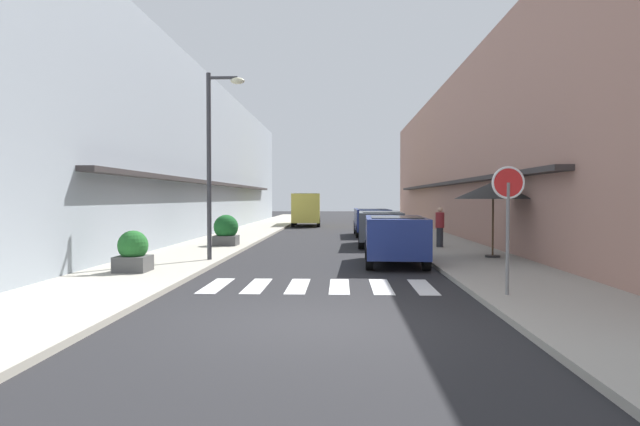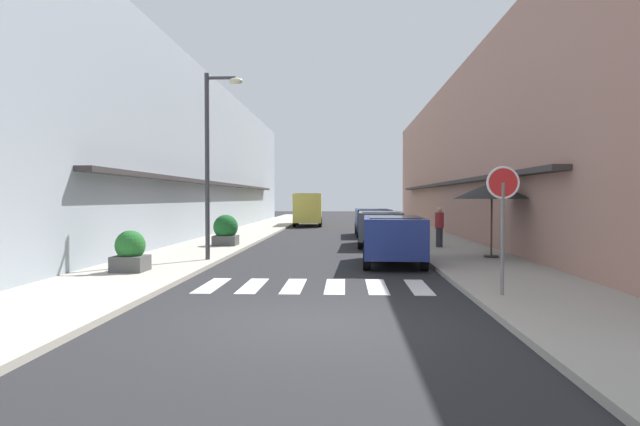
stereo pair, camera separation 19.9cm
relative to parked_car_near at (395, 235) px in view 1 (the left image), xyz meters
The scene contains 16 objects.
ground_plane 12.54m from the parked_car_near, 99.95° to the left, with size 111.18×111.18×0.00m, color #232326.
sidewalk_left 14.16m from the parked_car_near, 119.40° to the left, with size 3.14×70.75×0.12m, color #ADA899.
sidewalk_right 12.62m from the parked_car_near, 77.99° to the left, with size 3.14×70.75×0.12m, color #9E998E.
building_row_left 17.99m from the parked_car_near, 128.48° to the left, with size 5.50×47.48×8.49m.
building_row_right 15.73m from the parked_car_near, 64.22° to the left, with size 5.50×47.48×8.54m.
crosswalk 4.79m from the parked_car_near, 117.32° to the right, with size 5.20×2.20×0.01m.
parked_car_near is the anchor object (origin of this frame).
parked_car_mid 6.47m from the parked_car_near, 90.00° to the left, with size 1.93×4.38×1.47m.
parked_car_far 12.66m from the parked_car_near, 90.00° to the left, with size 1.85×4.41×1.47m.
delivery_van 23.58m from the parked_car_near, 100.19° to the left, with size 2.16×5.47×2.37m.
round_street_sign 6.11m from the parked_car_near, 74.18° to the right, with size 0.65×0.07×2.54m.
street_lamp 6.18m from the parked_car_near, behind, with size 1.19×0.28×5.77m.
cafe_umbrella 3.71m from the parked_car_near, 19.83° to the left, with size 2.46×2.46×2.44m.
planter_corner 7.56m from the parked_car_near, 159.19° to the right, with size 0.83×0.83×1.07m.
planter_midblock 8.21m from the parked_car_near, 140.11° to the left, with size 0.99×0.99×1.24m.
pedestrian_walking_near 5.33m from the parked_car_near, 65.41° to the left, with size 0.34×0.34×1.56m.
Camera 1 is at (0.51, -8.77, 2.03)m, focal length 30.73 mm.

